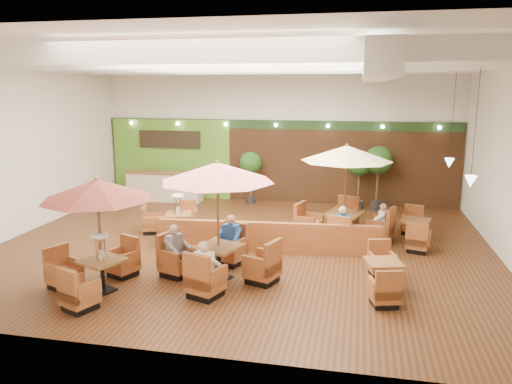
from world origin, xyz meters
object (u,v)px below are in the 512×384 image
(table_3, at_px, (172,221))
(diner_0, at_px, (205,263))
(booth_divider, at_px, (268,237))
(table_4, at_px, (383,276))
(diner_2, at_px, (176,246))
(table_5, at_px, (415,231))
(diner_4, at_px, (381,218))
(topiary_1, at_px, (359,165))
(table_0, at_px, (96,210))
(topiary_2, at_px, (378,163))
(table_2, at_px, (346,176))
(topiary_0, at_px, (251,165))
(table_1, at_px, (218,200))
(diner_3, at_px, (343,224))
(service_counter, at_px, (165,186))
(diner_1, at_px, (230,235))

(table_3, bearing_deg, diner_0, -74.64)
(booth_divider, distance_m, table_4, 3.65)
(booth_divider, xyz_separation_m, diner_2, (-1.83, -2.19, 0.34))
(table_5, height_order, diner_2, diner_2)
(booth_divider, distance_m, diner_4, 3.48)
(topiary_1, xyz_separation_m, diner_4, (0.67, -4.09, -0.91))
(table_0, bearing_deg, topiary_2, 79.05)
(topiary_1, height_order, topiary_2, topiary_2)
(table_2, bearing_deg, topiary_0, 150.62)
(table_4, bearing_deg, topiary_0, 106.82)
(table_1, bearing_deg, table_4, 22.01)
(diner_3, bearing_deg, service_counter, 172.06)
(service_counter, distance_m, table_0, 9.23)
(table_0, xyz_separation_m, topiary_0, (1.45, 9.11, -0.35))
(service_counter, bearing_deg, diner_3, -34.35)
(service_counter, height_order, diner_1, diner_1)
(service_counter, height_order, table_0, table_0)
(table_5, bearing_deg, diner_4, -155.79)
(booth_divider, bearing_deg, diner_4, 22.91)
(table_1, height_order, diner_4, table_1)
(table_5, distance_m, diner_4, 1.07)
(table_0, bearing_deg, diner_3, 60.83)
(table_3, relative_size, diner_1, 2.87)
(table_1, xyz_separation_m, topiary_0, (-0.95, 7.87, -0.42))
(service_counter, bearing_deg, diner_4, -25.09)
(service_counter, height_order, diner_2, diner_2)
(table_1, xyz_separation_m, topiary_2, (3.86, 7.87, -0.17))
(table_3, bearing_deg, table_1, -67.31)
(table_4, xyz_separation_m, topiary_0, (-4.74, 7.73, 1.19))
(table_3, xyz_separation_m, topiary_0, (1.50, 4.61, 1.08))
(table_0, height_order, table_5, table_0)
(topiary_1, height_order, diner_1, topiary_1)
(table_3, height_order, diner_3, table_3)
(diner_0, bearing_deg, table_1, 100.52)
(diner_0, bearing_deg, diner_1, 100.52)
(table_2, relative_size, diner_0, 3.62)
(table_5, relative_size, topiary_0, 1.22)
(diner_0, distance_m, diner_1, 2.11)
(table_1, xyz_separation_m, table_4, (3.79, 0.14, -1.61))
(service_counter, height_order, diner_3, diner_3)
(topiary_2, distance_m, diner_2, 9.33)
(diner_3, bearing_deg, table_4, -42.61)
(table_3, xyz_separation_m, diner_1, (2.44, -2.21, 0.33))
(table_2, distance_m, topiary_0, 5.56)
(diner_1, bearing_deg, table_5, -135.91)
(diner_2, xyz_separation_m, diner_4, (4.92, 3.79, -0.04))
(table_2, relative_size, topiary_1, 1.36)
(topiary_2, xyz_separation_m, diner_0, (-3.86, -8.93, -1.00))
(table_2, distance_m, diner_3, 1.58)
(topiary_2, bearing_deg, table_4, -90.48)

